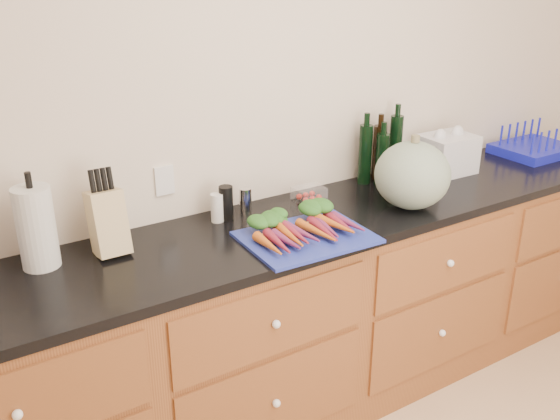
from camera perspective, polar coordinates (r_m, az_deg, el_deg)
wall_back at (r=2.81m, az=0.41°, el=8.57°), size 4.10×0.05×2.60m
cabinets at (r=2.90m, az=3.93°, el=-9.36°), size 3.60×0.64×0.90m
countertop at (r=2.68m, az=4.15°, el=-0.78°), size 3.64×0.62×0.04m
cutting_board at (r=2.44m, az=2.45°, el=-2.50°), size 0.51×0.39×0.01m
carrots at (r=2.46m, az=1.94°, el=-1.54°), size 0.41×0.30×0.06m
squash at (r=2.75m, az=12.00°, el=3.13°), size 0.33×0.33×0.30m
paper_towel at (r=2.33m, az=-21.39°, el=-1.52°), size 0.13×0.13×0.30m
knife_block at (r=2.38m, az=-15.47°, el=-1.10°), size 0.12×0.12×0.24m
grinder_salt at (r=2.59m, az=-5.77°, el=0.20°), size 0.05×0.05×0.12m
grinder_pepper at (r=2.60m, az=-4.96°, el=0.64°), size 0.06×0.06×0.15m
canister_chrome at (r=2.65m, az=-3.18°, el=0.78°), size 0.05×0.05×0.12m
tomato_box at (r=2.81m, az=2.67°, el=1.48°), size 0.13×0.11×0.06m
bottles at (r=3.07m, az=9.19°, el=5.19°), size 0.25×0.13×0.31m
grocery_bag at (r=3.26m, az=15.00°, el=4.97°), size 0.27×0.22×0.19m
dish_rack at (r=3.74m, az=22.19°, el=5.37°), size 0.40×0.32×0.16m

